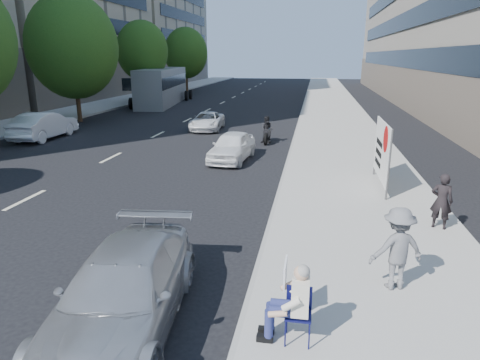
% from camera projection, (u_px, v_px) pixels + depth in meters
% --- Properties ---
extents(ground, '(160.00, 160.00, 0.00)m').
position_uv_depth(ground, '(207.00, 240.00, 10.72)').
color(ground, black).
rests_on(ground, ground).
extents(near_sidewalk, '(5.00, 120.00, 0.15)m').
position_uv_depth(near_sidewalk, '(337.00, 123.00, 28.95)').
color(near_sidewalk, '#A5A19A').
rests_on(near_sidewalk, ground).
extents(far_sidewalk, '(4.50, 120.00, 0.15)m').
position_uv_depth(far_sidewalk, '(57.00, 116.00, 32.37)').
color(far_sidewalk, '#A5A19A').
rests_on(far_sidewalk, ground).
extents(tree_far_c, '(6.00, 6.00, 8.47)m').
position_uv_depth(tree_far_c, '(73.00, 47.00, 28.60)').
color(tree_far_c, '#382616').
rests_on(tree_far_c, ground).
extents(tree_far_d, '(4.80, 4.80, 7.65)m').
position_uv_depth(tree_far_d, '(142.00, 51.00, 39.99)').
color(tree_far_d, '#382616').
rests_on(tree_far_d, ground).
extents(tree_far_e, '(5.40, 5.40, 7.89)m').
position_uv_depth(tree_far_e, '(186.00, 53.00, 53.26)').
color(tree_far_e, '#382616').
rests_on(tree_far_e, ground).
extents(seated_protester, '(0.83, 1.11, 1.31)m').
position_uv_depth(seated_protester, '(292.00, 298.00, 6.54)').
color(seated_protester, '#12134F').
rests_on(seated_protester, near_sidewalk).
extents(jogger, '(1.18, 0.90, 1.62)m').
position_uv_depth(jogger, '(397.00, 249.00, 8.03)').
color(jogger, slate).
rests_on(jogger, near_sidewalk).
extents(pedestrian_woman, '(0.62, 0.51, 1.46)m').
position_uv_depth(pedestrian_woman, '(442.00, 201.00, 10.89)').
color(pedestrian_woman, black).
rests_on(pedestrian_woman, near_sidewalk).
extents(protest_banner, '(0.08, 3.06, 2.20)m').
position_uv_depth(protest_banner, '(382.00, 150.00, 14.31)').
color(protest_banner, '#4C4C4C').
rests_on(protest_banner, near_sidewalk).
extents(parked_sedan, '(2.31, 4.74, 1.33)m').
position_uv_depth(parked_sedan, '(123.00, 291.00, 7.12)').
color(parked_sedan, '#A1A3A8').
rests_on(parked_sedan, ground).
extents(white_sedan_near, '(1.80, 3.80, 1.25)m').
position_uv_depth(white_sedan_near, '(232.00, 146.00, 18.71)').
color(white_sedan_near, white).
rests_on(white_sedan_near, ground).
extents(white_sedan_mid, '(1.61, 4.50, 1.48)m').
position_uv_depth(white_sedan_mid, '(44.00, 125.00, 23.62)').
color(white_sedan_mid, white).
rests_on(white_sedan_mid, ground).
extents(white_sedan_far, '(2.06, 3.99, 1.08)m').
position_uv_depth(white_sedan_far, '(207.00, 121.00, 26.56)').
color(white_sedan_far, white).
rests_on(white_sedan_far, ground).
extents(motorcycle, '(0.71, 2.04, 1.42)m').
position_uv_depth(motorcycle, '(267.00, 131.00, 22.50)').
color(motorcycle, black).
rests_on(motorcycle, ground).
extents(bus, '(4.14, 12.32, 3.30)m').
position_uv_depth(bus, '(163.00, 87.00, 40.46)').
color(bus, slate).
rests_on(bus, ground).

